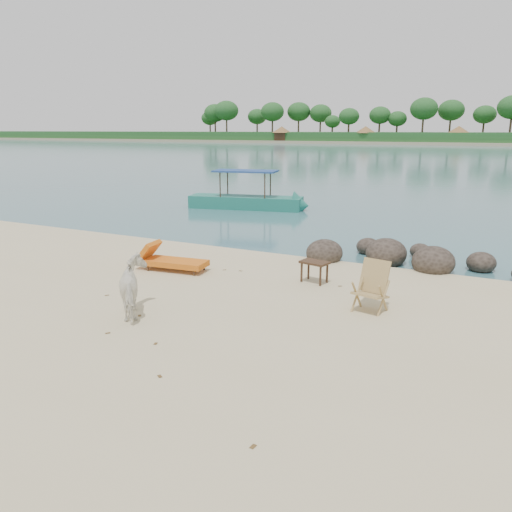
% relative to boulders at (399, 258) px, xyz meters
% --- Properties ---
extents(water, '(400.00, 400.00, 0.00)m').
position_rel_boulders_xyz_m(water, '(-2.07, 83.42, -0.19)').
color(water, '#386770').
rests_on(water, ground).
extents(far_shore, '(420.00, 90.00, 1.40)m').
position_rel_boulders_xyz_m(far_shore, '(-2.07, 163.42, -0.19)').
color(far_shore, tan).
rests_on(far_shore, ground).
extents(far_scenery, '(420.00, 18.00, 9.50)m').
position_rel_boulders_xyz_m(far_scenery, '(-2.04, 130.12, 2.96)').
color(far_scenery, '#1E4C1E').
rests_on(far_scenery, ground).
extents(boulders, '(6.29, 2.85, 0.91)m').
position_rel_boulders_xyz_m(boulders, '(0.00, 0.00, 0.00)').
color(boulders, black).
rests_on(boulders, ground).
extents(cow, '(1.45, 1.48, 1.20)m').
position_rel_boulders_xyz_m(cow, '(-4.14, -6.80, 0.42)').
color(cow, white).
rests_on(cow, ground).
extents(side_table, '(0.76, 0.57, 0.56)m').
position_rel_boulders_xyz_m(side_table, '(-1.55, -2.97, 0.09)').
color(side_table, '#2F1F13').
rests_on(side_table, ground).
extents(lounge_chair, '(2.26, 1.01, 0.66)m').
position_rel_boulders_xyz_m(lounge_chair, '(-5.38, -3.62, 0.14)').
color(lounge_chair, orange).
rests_on(lounge_chair, ground).
extents(deck_chair, '(0.83, 0.88, 1.07)m').
position_rel_boulders_xyz_m(deck_chair, '(0.24, -4.40, 0.35)').
color(deck_chair, tan).
rests_on(deck_chair, ground).
extents(boat_near, '(6.54, 2.75, 3.10)m').
position_rel_boulders_xyz_m(boat_near, '(-9.11, 7.62, 1.37)').
color(boat_near, '#1D6E5F').
rests_on(boat_near, water).
extents(dead_leaves, '(6.31, 7.30, 0.00)m').
position_rel_boulders_xyz_m(dead_leaves, '(-3.50, -6.47, -0.18)').
color(dead_leaves, brown).
rests_on(dead_leaves, ground).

